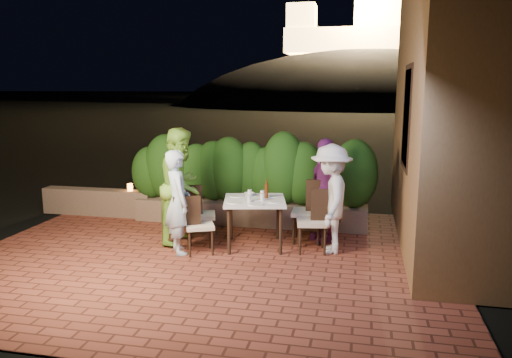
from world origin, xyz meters
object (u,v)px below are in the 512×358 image
(chair_right_front, at_px, (312,220))
(diner_blue, at_px, (178,202))
(diner_purple, at_px, (325,190))
(parapet_lamp, at_px, (130,187))
(dining_table, at_px, (255,223))
(bowl, at_px, (249,194))
(diner_white, at_px, (331,199))
(chair_left_front, at_px, (200,224))
(chair_left_back, at_px, (201,214))
(diner_green, at_px, (182,186))
(chair_right_back, at_px, (307,211))
(beer_bottle, at_px, (267,189))

(chair_right_front, relative_size, diner_blue, 0.62)
(diner_purple, distance_m, parapet_lamp, 3.80)
(diner_blue, bearing_deg, dining_table, -98.32)
(bowl, relative_size, diner_white, 0.10)
(dining_table, distance_m, bowl, 0.51)
(chair_left_front, bearing_deg, chair_right_front, -8.84)
(chair_left_back, bearing_deg, diner_white, -18.30)
(dining_table, distance_m, chair_left_front, 0.87)
(bowl, xyz_separation_m, diner_purple, (1.17, 0.23, 0.06))
(dining_table, height_order, bowl, bowl)
(parapet_lamp, bearing_deg, chair_right_front, -20.07)
(dining_table, bearing_deg, chair_right_front, -2.77)
(dining_table, bearing_deg, bowl, 117.11)
(diner_white, height_order, parapet_lamp, diner_white)
(chair_right_front, xyz_separation_m, parapet_lamp, (-3.58, 1.31, 0.09))
(chair_left_front, bearing_deg, diner_green, 109.84)
(parapet_lamp, bearing_deg, bowl, -20.97)
(diner_green, distance_m, diner_white, 2.34)
(chair_left_back, xyz_separation_m, diner_blue, (-0.18, -0.54, 0.31))
(chair_right_front, xyz_separation_m, chair_right_back, (-0.13, 0.46, 0.03))
(chair_left_back, relative_size, diner_white, 0.57)
(diner_white, bearing_deg, dining_table, -93.73)
(diner_green, bearing_deg, chair_right_back, -74.80)
(dining_table, relative_size, beer_bottle, 3.14)
(dining_table, relative_size, diner_purple, 0.55)
(diner_purple, bearing_deg, diner_green, -107.40)
(diner_white, bearing_deg, diner_green, -94.12)
(dining_table, bearing_deg, diner_green, 179.13)
(chair_left_back, height_order, chair_right_front, chair_right_front)
(chair_left_front, distance_m, chair_right_back, 1.73)
(dining_table, bearing_deg, chair_left_back, 178.07)
(diner_white, distance_m, parapet_lamp, 4.06)
(beer_bottle, relative_size, chair_left_front, 0.34)
(chair_right_front, height_order, diner_white, diner_white)
(beer_bottle, xyz_separation_m, diner_purple, (0.86, 0.41, -0.07))
(chair_left_back, xyz_separation_m, chair_right_front, (1.76, -0.07, 0.01))
(chair_right_back, bearing_deg, beer_bottle, 24.00)
(beer_bottle, distance_m, diner_purple, 0.96)
(dining_table, height_order, diner_white, diner_white)
(diner_blue, xyz_separation_m, diner_purple, (2.07, 1.04, 0.06))
(diner_white, bearing_deg, beer_bottle, -100.37)
(chair_right_back, bearing_deg, diner_white, 131.27)
(chair_right_back, distance_m, diner_blue, 2.05)
(diner_purple, bearing_deg, chair_right_back, -97.63)
(diner_white, relative_size, diner_purple, 0.98)
(chair_right_back, bearing_deg, diner_green, 9.13)
(beer_bottle, relative_size, chair_right_back, 0.29)
(chair_right_front, relative_size, parapet_lamp, 6.86)
(dining_table, height_order, chair_left_back, chair_left_back)
(chair_left_front, relative_size, diner_blue, 0.56)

